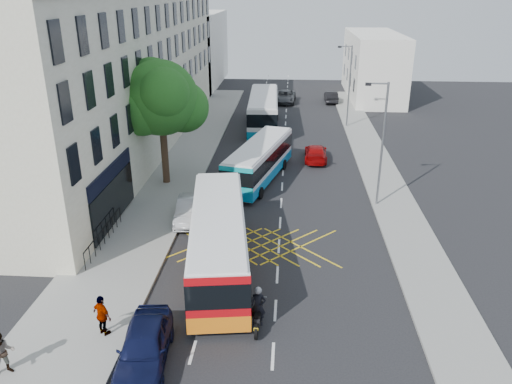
% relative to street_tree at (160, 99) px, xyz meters
% --- Properties ---
extents(ground, '(120.00, 120.00, 0.00)m').
position_rel_street_tree_xyz_m(ground, '(8.51, -14.97, -6.29)').
color(ground, black).
rests_on(ground, ground).
extents(pavement_left, '(5.00, 70.00, 0.15)m').
position_rel_street_tree_xyz_m(pavement_left, '(0.01, 0.03, -6.22)').
color(pavement_left, gray).
rests_on(pavement_left, ground).
extents(pavement_right, '(3.00, 70.00, 0.15)m').
position_rel_street_tree_xyz_m(pavement_right, '(16.01, 0.03, -6.22)').
color(pavement_right, gray).
rests_on(pavement_right, ground).
extents(terrace_main, '(8.30, 45.00, 13.50)m').
position_rel_street_tree_xyz_m(terrace_main, '(-5.49, 9.52, 0.46)').
color(terrace_main, beige).
rests_on(terrace_main, ground).
extents(terrace_far, '(8.00, 20.00, 10.00)m').
position_rel_street_tree_xyz_m(terrace_far, '(-5.49, 40.03, -1.29)').
color(terrace_far, silver).
rests_on(terrace_far, ground).
extents(building_right, '(6.00, 18.00, 8.00)m').
position_rel_street_tree_xyz_m(building_right, '(19.51, 33.03, -2.29)').
color(building_right, silver).
rests_on(building_right, ground).
extents(street_tree, '(6.30, 5.70, 8.80)m').
position_rel_street_tree_xyz_m(street_tree, '(0.00, 0.00, 0.00)').
color(street_tree, '#382619').
rests_on(street_tree, pavement_left).
extents(lamp_near, '(1.45, 0.15, 8.00)m').
position_rel_street_tree_xyz_m(lamp_near, '(14.71, -2.97, -1.68)').
color(lamp_near, slate).
rests_on(lamp_near, pavement_right).
extents(lamp_far, '(1.45, 0.15, 8.00)m').
position_rel_street_tree_xyz_m(lamp_far, '(14.71, 17.03, -1.68)').
color(lamp_far, slate).
rests_on(lamp_far, pavement_right).
extents(railings, '(0.08, 5.60, 1.14)m').
position_rel_street_tree_xyz_m(railings, '(-1.19, -9.67, -5.57)').
color(railings, black).
rests_on(railings, pavement_left).
extents(bus_near, '(4.16, 11.64, 3.20)m').
position_rel_street_tree_xyz_m(bus_near, '(5.52, -11.61, -4.61)').
color(bus_near, silver).
rests_on(bus_near, ground).
extents(bus_mid, '(4.76, 10.39, 2.84)m').
position_rel_street_tree_xyz_m(bus_mid, '(6.77, 1.26, -4.79)').
color(bus_mid, silver).
rests_on(bus_mid, ground).
extents(bus_far, '(3.33, 12.21, 3.41)m').
position_rel_street_tree_xyz_m(bus_far, '(6.26, 16.09, -4.50)').
color(bus_far, silver).
rests_on(bus_far, ground).
extents(motorbike, '(0.67, 2.25, 2.00)m').
position_rel_street_tree_xyz_m(motorbike, '(7.81, -16.17, -5.35)').
color(motorbike, black).
rests_on(motorbike, ground).
extents(parked_car_blue, '(2.25, 4.71, 1.55)m').
position_rel_street_tree_xyz_m(parked_car_blue, '(3.61, -18.64, -5.52)').
color(parked_car_blue, '#0C1133').
rests_on(parked_car_blue, ground).
extents(parked_car_silver, '(1.77, 4.36, 1.41)m').
position_rel_street_tree_xyz_m(parked_car_silver, '(2.91, -5.98, -5.59)').
color(parked_car_silver, '#B1B5B9').
rests_on(parked_car_silver, ground).
extents(red_hatchback, '(1.94, 4.51, 1.29)m').
position_rel_street_tree_xyz_m(red_hatchback, '(11.17, 6.20, -5.64)').
color(red_hatchback, '#A00607').
rests_on(red_hatchback, ground).
extents(distant_car_grey, '(2.70, 5.37, 1.46)m').
position_rel_street_tree_xyz_m(distant_car_grey, '(8.31, 28.35, -5.56)').
color(distant_car_grey, '#3A3C41').
rests_on(distant_car_grey, ground).
extents(distant_car_dark, '(1.56, 4.24, 1.39)m').
position_rel_street_tree_xyz_m(distant_car_dark, '(14.01, 28.83, -5.60)').
color(distant_car_dark, black).
rests_on(distant_car_dark, ground).
extents(pedestrian_near, '(1.11, 1.05, 1.81)m').
position_rel_street_tree_xyz_m(pedestrian_near, '(-1.34, -19.74, -5.24)').
color(pedestrian_near, gray).
rests_on(pedestrian_near, pavement_left).
extents(pedestrian_far, '(1.14, 0.95, 1.82)m').
position_rel_street_tree_xyz_m(pedestrian_far, '(1.51, -17.27, -5.23)').
color(pedestrian_far, gray).
rests_on(pedestrian_far, pavement_left).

